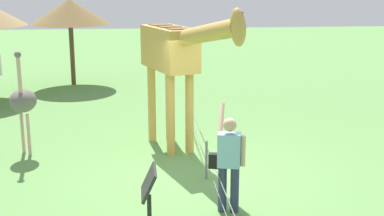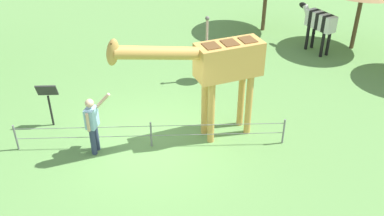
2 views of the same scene
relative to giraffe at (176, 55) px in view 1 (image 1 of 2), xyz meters
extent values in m
plane|color=#60934C|center=(1.70, 0.33, -2.13)|extent=(60.00, 60.00, 0.00)
cylinder|color=gold|center=(0.12, 0.27, -1.24)|extent=(0.18, 0.18, 1.78)
cylinder|color=gold|center=(0.26, -0.14, -1.24)|extent=(0.18, 0.18, 1.78)
cylinder|color=gold|center=(-0.92, -0.09, -1.24)|extent=(0.18, 0.18, 1.78)
cylinder|color=gold|center=(-0.77, -0.51, -1.24)|extent=(0.18, 0.18, 1.78)
cube|color=gold|center=(-0.33, -0.12, 0.10)|extent=(1.84, 1.23, 0.90)
cube|color=brown|center=(0.14, 0.05, 0.56)|extent=(0.49, 0.54, 0.02)
cube|color=brown|center=(-0.33, -0.12, 0.56)|extent=(0.49, 0.54, 0.02)
cube|color=brown|center=(-0.80, -0.28, 0.56)|extent=(0.49, 0.54, 0.02)
cylinder|color=gold|center=(1.32, 0.47, 0.58)|extent=(2.34, 1.09, 0.74)
ellipsoid|color=gold|center=(2.41, 0.86, 0.79)|extent=(0.45, 0.38, 0.68)
cylinder|color=brown|center=(2.41, 0.92, 0.97)|extent=(0.05, 0.05, 0.14)
cylinder|color=brown|center=(2.41, 0.80, 0.97)|extent=(0.05, 0.05, 0.14)
cylinder|color=navy|center=(3.12, 0.52, -1.74)|extent=(0.14, 0.14, 0.78)
cylinder|color=navy|center=(3.16, 0.71, -1.74)|extent=(0.14, 0.14, 0.78)
cube|color=#8CBFE0|center=(3.14, 0.62, -1.08)|extent=(0.32, 0.41, 0.55)
sphere|color=#D8AD8C|center=(3.14, 0.62, -0.66)|extent=(0.22, 0.22, 0.22)
cylinder|color=#D8AD8C|center=(2.83, 0.53, -0.65)|extent=(0.43, 0.18, 0.47)
cylinder|color=#D8AD8C|center=(3.19, 0.83, -1.08)|extent=(0.08, 0.08, 0.50)
cube|color=black|center=(3.13, 0.39, -1.25)|extent=(0.17, 0.22, 0.24)
cylinder|color=#CC9E93|center=(-0.07, -3.16, -1.68)|extent=(0.07, 0.07, 0.90)
cylinder|color=#CC9E93|center=(-0.23, -3.32, -1.68)|extent=(0.07, 0.07, 0.90)
ellipsoid|color=#66605B|center=(-0.15, -3.24, -0.95)|extent=(0.70, 0.56, 0.49)
cylinder|color=#CC9E93|center=(0.00, -3.24, -0.40)|extent=(0.08, 0.08, 0.80)
sphere|color=#66605B|center=(0.00, -3.24, 0.05)|extent=(0.14, 0.14, 0.14)
cylinder|color=brown|center=(-7.73, -3.11, -1.07)|extent=(0.16, 0.16, 2.13)
cone|color=brown|center=(-7.73, -3.11, 0.43)|extent=(2.73, 2.73, 0.87)
cube|color=#2D2D2D|center=(4.55, -0.69, -1.00)|extent=(0.56, 0.21, 0.38)
cylinder|color=slate|center=(-1.80, 0.44, -1.76)|extent=(0.05, 0.05, 0.75)
cylinder|color=slate|center=(1.70, 0.44, -1.76)|extent=(0.05, 0.05, 0.75)
cube|color=slate|center=(1.70, 0.44, -1.50)|extent=(7.00, 0.01, 0.01)
cube|color=slate|center=(1.70, 0.44, -1.80)|extent=(7.00, 0.01, 0.01)
camera|label=1|loc=(10.97, -0.77, 1.60)|focal=49.22mm
camera|label=2|loc=(1.00, 9.77, 4.81)|focal=40.64mm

